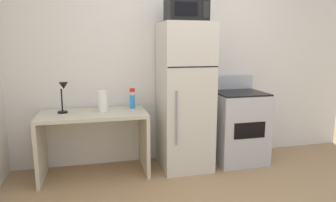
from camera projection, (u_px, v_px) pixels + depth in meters
The scene contains 8 objects.
wall_back_white at pixel (180, 61), 3.98m from camera, with size 5.00×0.10×2.60m, color silver.
desk at pixel (94, 131), 3.50m from camera, with size 1.22×0.61×0.75m.
desk_lamp at pixel (63, 92), 3.39m from camera, with size 0.14×0.12×0.35m.
spray_bottle at pixel (132, 100), 3.68m from camera, with size 0.06×0.06×0.25m.
paper_towel_roll at pixel (103, 101), 3.51m from camera, with size 0.11×0.11×0.24m, color white.
refrigerator at pixel (185, 97), 3.68m from camera, with size 0.59×0.65×1.77m.
microwave at pixel (186, 11), 3.47m from camera, with size 0.46×0.35×0.26m.
oven_range at pixel (238, 126), 3.94m from camera, with size 0.64×0.61×1.10m.
Camera 1 is at (-1.10, -2.16, 1.52)m, focal length 32.24 mm.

